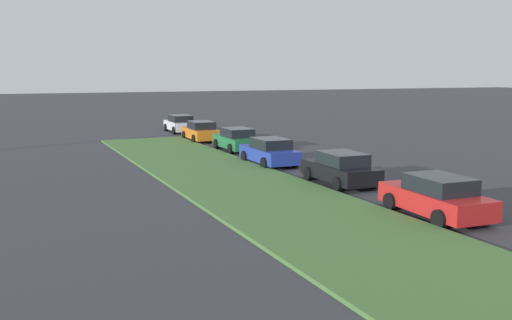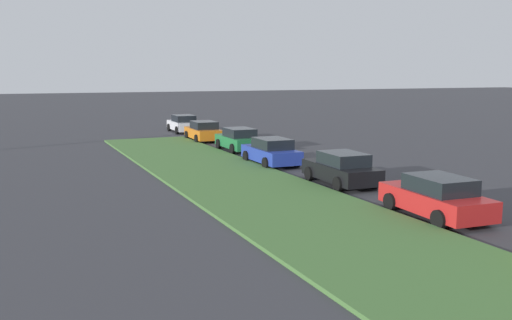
% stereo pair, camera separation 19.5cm
% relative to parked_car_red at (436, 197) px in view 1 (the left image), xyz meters
% --- Properties ---
extents(grass_median, '(60.00, 6.00, 0.12)m').
position_rel_parked_car_red_xyz_m(grass_median, '(-3.02, 4.07, -0.66)').
color(grass_median, '#477238').
rests_on(grass_median, ground).
extents(parked_car_red, '(4.39, 2.20, 1.47)m').
position_rel_parked_car_red_xyz_m(parked_car_red, '(0.00, 0.00, 0.00)').
color(parked_car_red, red).
rests_on(parked_car_red, ground).
extents(parked_car_black, '(4.37, 2.16, 1.47)m').
position_rel_parked_car_red_xyz_m(parked_car_black, '(6.30, -0.17, 0.00)').
color(parked_car_black, black).
rests_on(parked_car_black, ground).
extents(parked_car_blue, '(4.32, 2.06, 1.47)m').
position_rel_parked_car_red_xyz_m(parked_car_blue, '(12.57, 0.35, 0.00)').
color(parked_car_blue, '#23389E').
rests_on(parked_car_blue, ground).
extents(parked_car_green, '(4.34, 2.09, 1.47)m').
position_rel_parked_car_red_xyz_m(parked_car_green, '(18.57, -0.18, 0.00)').
color(parked_car_green, '#1E6B38').
rests_on(parked_car_green, ground).
extents(parked_car_orange, '(4.36, 2.14, 1.47)m').
position_rel_parked_car_red_xyz_m(parked_car_orange, '(24.51, 0.22, 0.00)').
color(parked_car_orange, orange).
rests_on(parked_car_orange, ground).
extents(parked_car_white, '(4.33, 2.08, 1.47)m').
position_rel_parked_car_red_xyz_m(parked_car_white, '(31.15, -0.20, 0.00)').
color(parked_car_white, silver).
rests_on(parked_car_white, ground).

